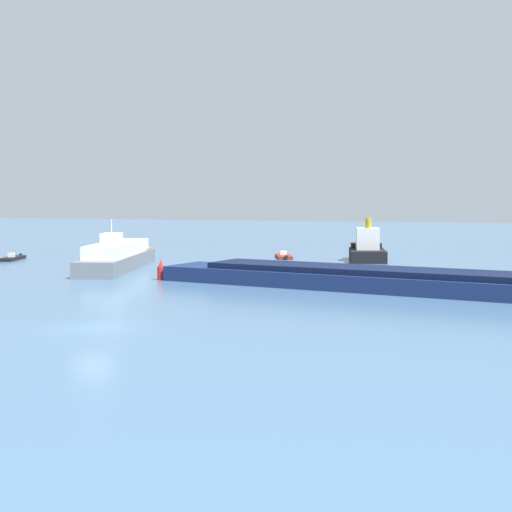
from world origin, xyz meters
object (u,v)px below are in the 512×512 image
Objects in this scene: fishing_skiff at (284,256)px; channel_buoy_red at (161,271)px; cargo_barge at (393,279)px; white_riverboat at (118,257)px; small_motorboat at (13,258)px; tugboat at (367,250)px.

channel_buoy_red is (-3.54, -27.48, 0.59)m from fishing_skiff.
white_riverboat is (-30.47, 8.98, 0.39)m from cargo_barge.
small_motorboat is 1.09× the size of fishing_skiff.
white_riverboat is 11.87m from channel_buoy_red.
cargo_barge is 21.36× the size of channel_buoy_red.
cargo_barge is 33.85m from fishing_skiff.
channel_buoy_red is at bearing -118.03° from tugboat.
fishing_skiff is at bearing 122.14° from cargo_barge.
channel_buoy_red is (-14.25, -26.78, -0.54)m from tugboat.
small_motorboat is at bearing -162.97° from tugboat.
channel_buoy_red is (-21.54, 1.18, -0.15)m from cargo_barge.
cargo_barge reaches higher than channel_buoy_red.
white_riverboat reaches higher than channel_buoy_red.
tugboat reaches higher than channel_buoy_red.
fishing_skiff is 2.86× the size of channel_buoy_red.
channel_buoy_red is at bearing -97.33° from fishing_skiff.
tugboat is 29.95m from white_riverboat.
small_motorboat is 33.42m from fishing_skiff.
channel_buoy_red reaches higher than small_motorboat.
cargo_barge is 21.57m from channel_buoy_red.
small_motorboat is (-41.35, -12.67, -1.13)m from tugboat.
small_motorboat is at bearing -156.41° from fishing_skiff.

